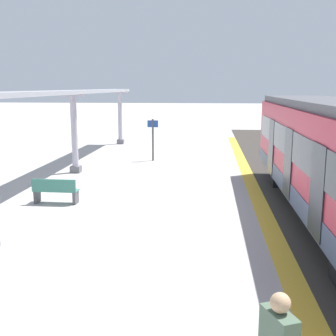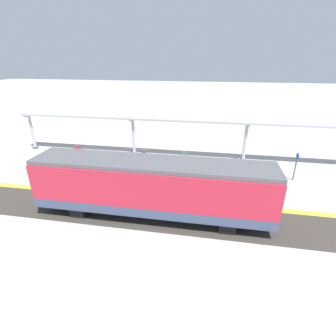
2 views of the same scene
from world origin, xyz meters
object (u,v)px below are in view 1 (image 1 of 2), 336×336
Objects in this scene: canopy_pillar_second at (74,133)px; bench_near_end at (55,191)px; train_near_carriage at (335,159)px; platform_info_sign at (153,136)px; canopy_pillar_nearest at (120,118)px.

canopy_pillar_second reaches higher than bench_near_end.
canopy_pillar_second reaches higher than train_near_carriage.
canopy_pillar_nearest is at bearing -64.07° from platform_info_sign.
canopy_pillar_nearest is (9.64, -15.90, -0.03)m from train_near_carriage.
train_near_carriage is at bearing 121.22° from canopy_pillar_nearest.
canopy_pillar_second is 5.41m from bench_near_end.
canopy_pillar_nearest reaches higher than platform_info_sign.
platform_info_sign is at bearing -131.67° from canopy_pillar_second.
train_near_carriage reaches higher than platform_info_sign.
platform_info_sign is at bearing -103.93° from bench_near_end.
canopy_pillar_second is 1.61× the size of platform_info_sign.
train_near_carriage reaches higher than bench_near_end.
canopy_pillar_second is at bearing -32.15° from train_near_carriage.
bench_near_end is (-0.96, 14.99, -1.36)m from canopy_pillar_nearest.
canopy_pillar_second is (9.64, -6.06, -0.03)m from train_near_carriage.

